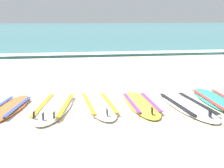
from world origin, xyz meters
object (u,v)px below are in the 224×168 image
surfboard_2 (9,108)px  surfboard_6 (186,105)px  surfboard_5 (141,104)px  surfboard_3 (55,106)px  surfboard_4 (99,104)px  surfboard_7 (218,101)px

surfboard_2 → surfboard_6: size_ratio=0.88×
surfboard_2 → surfboard_5: same height
surfboard_5 → surfboard_6: bearing=-15.7°
surfboard_2 → surfboard_3: size_ratio=0.85×
surfboard_3 → surfboard_6: bearing=-7.7°
surfboard_2 → surfboard_4: bearing=-1.4°
surfboard_4 → surfboard_6: 1.59m
surfboard_6 → surfboard_2: bearing=173.6°
surfboard_2 → surfboard_6: same height
surfboard_4 → surfboard_2: bearing=178.6°
surfboard_2 → surfboard_4: 1.59m
surfboard_3 → surfboard_6: size_ratio=1.03×
surfboard_5 → surfboard_4: bearing=173.1°
surfboard_7 → surfboard_5: bearing=178.5°
surfboard_3 → surfboard_4: size_ratio=1.10×
surfboard_4 → surfboard_7: 2.27m
surfboard_3 → surfboard_4: bearing=-0.1°
surfboard_2 → surfboard_4: size_ratio=0.93×
surfboard_5 → surfboard_7: size_ratio=0.90×
surfboard_5 → surfboard_6: size_ratio=0.89×
surfboard_3 → surfboard_7: same height
surfboard_4 → surfboard_5: size_ratio=1.05×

